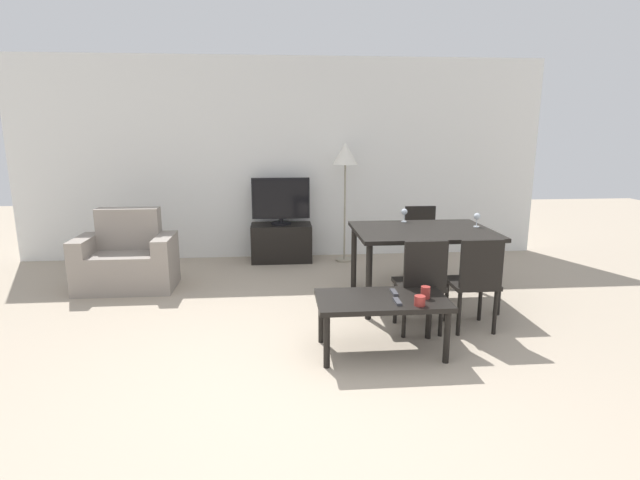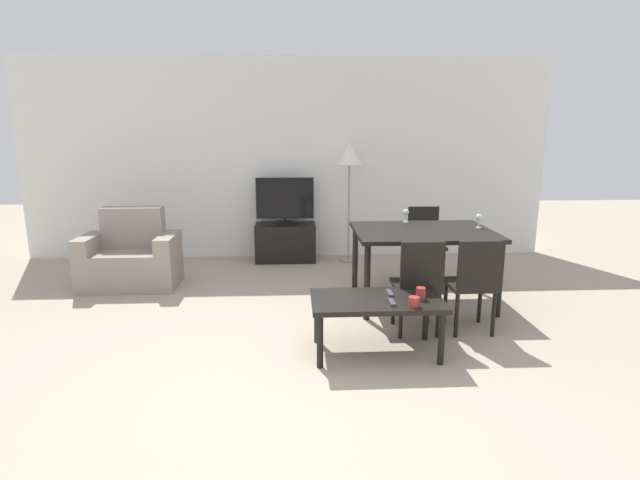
# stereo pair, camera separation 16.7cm
# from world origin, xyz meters

# --- Properties ---
(ground_plane) EXTENTS (18.00, 18.00, 0.00)m
(ground_plane) POSITION_xyz_m (0.00, 0.00, 0.00)
(ground_plane) COLOR tan
(wall_back) EXTENTS (7.17, 0.06, 2.70)m
(wall_back) POSITION_xyz_m (0.00, 3.84, 1.35)
(wall_back) COLOR white
(wall_back) RESTS_ON ground_plane
(armchair) EXTENTS (1.05, 0.62, 0.89)m
(armchair) POSITION_xyz_m (-1.78, 2.52, 0.32)
(armchair) COLOR gray
(armchair) RESTS_ON ground_plane
(tv_stand) EXTENTS (0.81, 0.43, 0.50)m
(tv_stand) POSITION_xyz_m (-0.04, 3.56, 0.25)
(tv_stand) COLOR black
(tv_stand) RESTS_ON ground_plane
(tv) EXTENTS (0.77, 0.27, 0.63)m
(tv) POSITION_xyz_m (-0.04, 3.55, 0.82)
(tv) COLOR black
(tv) RESTS_ON tv_stand
(coffee_table) EXTENTS (1.03, 0.57, 0.46)m
(coffee_table) POSITION_xyz_m (0.72, 0.63, 0.40)
(coffee_table) COLOR black
(coffee_table) RESTS_ON ground_plane
(dining_table) EXTENTS (1.38, 1.03, 0.77)m
(dining_table) POSITION_xyz_m (1.38, 1.80, 0.69)
(dining_table) COLOR black
(dining_table) RESTS_ON ground_plane
(dining_chair_near) EXTENTS (0.40, 0.40, 0.86)m
(dining_chair_near) POSITION_xyz_m (1.14, 0.98, 0.48)
(dining_chair_near) COLOR black
(dining_chair_near) RESTS_ON ground_plane
(dining_chair_far) EXTENTS (0.40, 0.40, 0.86)m
(dining_chair_far) POSITION_xyz_m (1.62, 2.63, 0.48)
(dining_chair_far) COLOR black
(dining_chair_far) RESTS_ON ground_plane
(dining_chair_near_right) EXTENTS (0.40, 0.40, 0.86)m
(dining_chair_near_right) POSITION_xyz_m (1.62, 0.98, 0.48)
(dining_chair_near_right) COLOR black
(dining_chair_near_right) RESTS_ON ground_plane
(floor_lamp) EXTENTS (0.33, 0.33, 1.59)m
(floor_lamp) POSITION_xyz_m (0.81, 3.48, 1.37)
(floor_lamp) COLOR gray
(floor_lamp) RESTS_ON ground_plane
(remote_primary) EXTENTS (0.04, 0.15, 0.02)m
(remote_primary) POSITION_xyz_m (0.84, 0.72, 0.47)
(remote_primary) COLOR #38383D
(remote_primary) RESTS_ON coffee_table
(remote_secondary) EXTENTS (0.04, 0.15, 0.02)m
(remote_secondary) POSITION_xyz_m (0.82, 0.51, 0.47)
(remote_secondary) COLOR #38383D
(remote_secondary) RESTS_ON coffee_table
(cup_white_near) EXTENTS (0.08, 0.08, 0.08)m
(cup_white_near) POSITION_xyz_m (0.97, 0.43, 0.50)
(cup_white_near) COLOR maroon
(cup_white_near) RESTS_ON coffee_table
(cup_colored_far) EXTENTS (0.07, 0.07, 0.10)m
(cup_colored_far) POSITION_xyz_m (1.06, 0.59, 0.51)
(cup_colored_far) COLOR maroon
(cup_colored_far) RESTS_ON coffee_table
(wine_glass_left) EXTENTS (0.07, 0.07, 0.15)m
(wine_glass_left) POSITION_xyz_m (1.97, 1.87, 0.87)
(wine_glass_left) COLOR silver
(wine_glass_left) RESTS_ON dining_table
(wine_glass_center) EXTENTS (0.07, 0.07, 0.15)m
(wine_glass_center) POSITION_xyz_m (1.30, 2.22, 0.87)
(wine_glass_center) COLOR silver
(wine_glass_center) RESTS_ON dining_table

